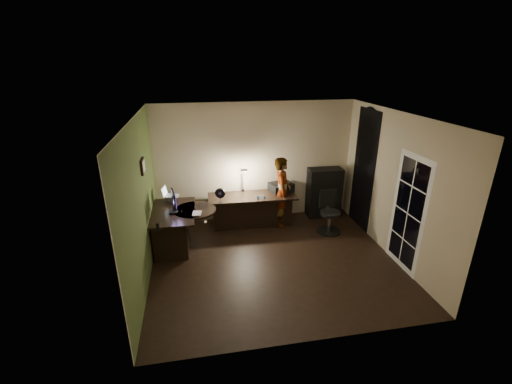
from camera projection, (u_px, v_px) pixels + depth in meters
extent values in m
cube|color=black|center=(274.00, 261.00, 6.44)|extent=(4.50, 4.00, 0.01)
cube|color=silver|center=(277.00, 116.00, 5.45)|extent=(4.50, 4.00, 0.01)
cube|color=#BEAF8F|center=(255.00, 162.00, 7.78)|extent=(4.50, 0.01, 2.70)
cube|color=#BEAF8F|center=(314.00, 255.00, 4.11)|extent=(4.50, 0.01, 2.70)
cube|color=#BEAF8F|center=(141.00, 204.00, 5.57)|extent=(0.01, 4.00, 2.70)
cube|color=#BEAF8F|center=(394.00, 186.00, 6.32)|extent=(0.01, 4.00, 2.70)
cube|color=#455929|center=(142.00, 204.00, 5.57)|extent=(0.00, 4.00, 2.70)
cube|color=black|center=(364.00, 170.00, 7.39)|extent=(0.01, 0.90, 2.60)
cube|color=white|center=(408.00, 213.00, 5.93)|extent=(0.02, 0.92, 2.10)
cube|color=black|center=(143.00, 166.00, 5.80)|extent=(0.04, 0.30, 0.25)
cube|color=black|center=(175.00, 229.00, 6.80)|extent=(0.87, 1.38, 0.78)
cube|color=black|center=(252.00, 211.00, 7.68)|extent=(1.96, 0.74, 0.73)
cube|color=black|center=(324.00, 192.00, 8.11)|extent=(0.80, 0.42, 1.17)
cube|color=silver|center=(172.00, 198.00, 7.08)|extent=(0.27, 0.23, 0.10)
cube|color=silver|center=(171.00, 191.00, 7.02)|extent=(0.35, 0.34, 0.21)
cube|color=black|center=(173.00, 205.00, 6.52)|extent=(0.16, 0.46, 0.30)
ellipsoid|color=silver|center=(205.00, 222.00, 6.14)|extent=(0.08, 0.10, 0.03)
cube|color=black|center=(171.00, 203.00, 6.97)|extent=(0.09, 0.13, 0.01)
cube|color=black|center=(182.00, 211.00, 6.60)|extent=(0.01, 0.14, 0.01)
cylinder|color=black|center=(158.00, 227.00, 5.80)|extent=(0.07, 0.07, 0.16)
cube|color=silver|center=(197.00, 213.00, 6.50)|extent=(0.19, 0.24, 0.01)
cube|color=black|center=(220.00, 196.00, 7.13)|extent=(0.25, 0.19, 0.34)
cube|color=navy|center=(261.00, 197.00, 7.38)|extent=(0.19, 0.11, 0.09)
cube|color=black|center=(281.00, 187.00, 7.78)|extent=(0.58, 0.51, 0.22)
cube|color=black|center=(243.00, 178.00, 7.68)|extent=(0.25, 0.33, 0.64)
cube|color=black|center=(330.00, 213.00, 7.36)|extent=(0.53, 0.53, 0.91)
imported|color=#D8A88C|center=(282.00, 192.00, 7.59)|extent=(0.49, 0.63, 1.58)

